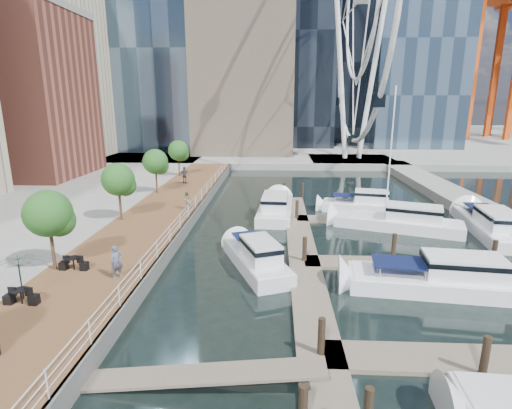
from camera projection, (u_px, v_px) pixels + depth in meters
The scene contains 15 objects.
ground at pixel (251, 329), 18.52m from camera, with size 520.00×520.00×0.00m, color black.
boardwalk at pixel (155, 222), 33.35m from camera, with size 6.00×60.00×1.00m, color brown.
seawall at pixel (190, 223), 33.21m from camera, with size 0.25×60.00×1.00m, color #595954.
land_far at pixel (272, 137), 117.11m from camera, with size 200.00×114.00×1.00m, color gray.
breakwater at pixel (480, 211), 36.79m from camera, with size 4.00×60.00×1.00m, color gray.
pier at pixel (352, 161), 68.05m from camera, with size 14.00×12.00×1.00m, color gray.
railing at pixel (189, 211), 32.96m from camera, with size 0.10×60.00×1.05m, color white, non-canonical shape.
floating_docks at pixel (374, 247), 27.68m from camera, with size 16.00×34.00×2.60m.
street_trees at pixel (118, 180), 31.56m from camera, with size 2.60×42.60×4.60m.
cafe_tables at pixel (1, 319), 16.75m from camera, with size 2.50×13.70×0.74m.
yacht_foreground at pixel (438, 291), 22.29m from camera, with size 2.88×10.73×2.15m, color white, non-canonical shape.
pedestrian_near at pixel (117, 262), 21.36m from camera, with size 0.67×0.44×1.84m, color #494E61.
pedestrian_mid at pixel (186, 200), 35.31m from camera, with size 0.81×0.63×1.66m, color #7D6E56.
pedestrian_far at pixel (185, 175), 46.72m from camera, with size 1.16×0.48×1.98m, color #363844.
moored_yachts at pixel (389, 234), 31.83m from camera, with size 23.37×31.98×11.50m.
Camera 1 is at (1.06, -16.49, 10.19)m, focal length 28.00 mm.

